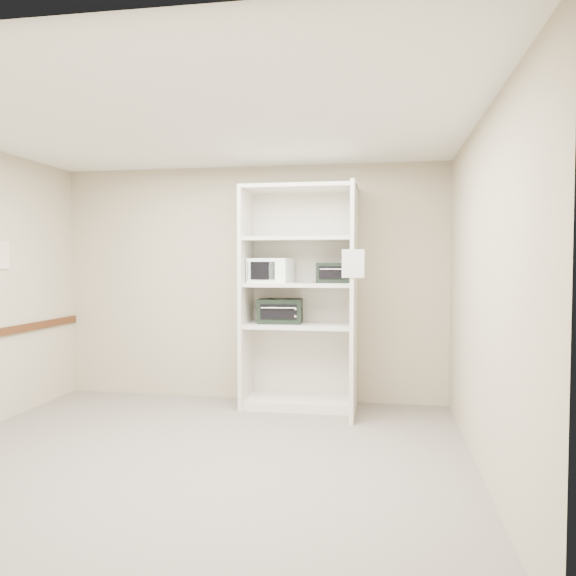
% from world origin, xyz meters
% --- Properties ---
extents(floor, '(4.50, 4.00, 0.01)m').
position_xyz_m(floor, '(0.00, 0.00, 0.00)').
color(floor, '#696259').
rests_on(floor, ground).
extents(ceiling, '(4.50, 4.00, 0.01)m').
position_xyz_m(ceiling, '(0.00, 0.00, 2.70)').
color(ceiling, white).
extents(wall_back, '(4.50, 0.02, 2.70)m').
position_xyz_m(wall_back, '(0.00, 2.00, 1.35)').
color(wall_back, tan).
rests_on(wall_back, ground).
extents(wall_front, '(4.50, 0.02, 2.70)m').
position_xyz_m(wall_front, '(0.00, -2.00, 1.35)').
color(wall_front, tan).
rests_on(wall_front, ground).
extents(wall_right, '(0.02, 4.00, 2.70)m').
position_xyz_m(wall_right, '(2.25, 0.00, 1.35)').
color(wall_right, tan).
rests_on(wall_right, ground).
extents(shelving_unit, '(1.24, 0.92, 2.42)m').
position_xyz_m(shelving_unit, '(0.67, 1.70, 1.13)').
color(shelving_unit, beige).
rests_on(shelving_unit, floor).
extents(microwave, '(0.49, 0.40, 0.27)m').
position_xyz_m(microwave, '(0.29, 1.70, 1.50)').
color(microwave, white).
rests_on(microwave, shelving_unit).
extents(toaster_oven_upper, '(0.41, 0.32, 0.22)m').
position_xyz_m(toaster_oven_upper, '(0.99, 1.76, 1.48)').
color(toaster_oven_upper, black).
rests_on(toaster_oven_upper, shelving_unit).
extents(toaster_oven_lower, '(0.51, 0.40, 0.27)m').
position_xyz_m(toaster_oven_lower, '(0.39, 1.76, 1.05)').
color(toaster_oven_lower, black).
rests_on(toaster_oven_lower, shelving_unit).
extents(paper_sign, '(0.21, 0.02, 0.27)m').
position_xyz_m(paper_sign, '(1.23, 1.07, 1.58)').
color(paper_sign, white).
rests_on(paper_sign, shelving_unit).
extents(wall_poster, '(0.01, 0.20, 0.28)m').
position_xyz_m(wall_poster, '(-2.24, 0.70, 1.67)').
color(wall_poster, white).
rests_on(wall_poster, wall_left).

